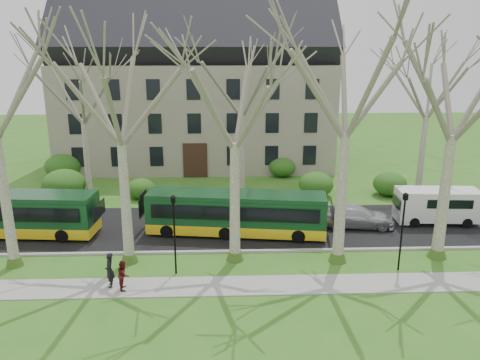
% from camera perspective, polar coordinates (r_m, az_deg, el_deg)
% --- Properties ---
extents(ground, '(120.00, 120.00, 0.00)m').
position_cam_1_polar(ground, '(26.63, 5.58, -10.06)').
color(ground, '#31681D').
rests_on(ground, ground).
extents(sidewalk, '(70.00, 2.00, 0.06)m').
position_cam_1_polar(sidewalk, '(24.42, 6.36, -12.57)').
color(sidewalk, gray).
rests_on(sidewalk, ground).
extents(road, '(80.00, 8.00, 0.06)m').
position_cam_1_polar(road, '(31.61, 4.28, -5.64)').
color(road, black).
rests_on(road, ground).
extents(curb, '(80.00, 0.25, 0.14)m').
position_cam_1_polar(curb, '(27.95, 5.18, -8.59)').
color(curb, '#A5A39E').
rests_on(curb, ground).
extents(building, '(26.50, 12.20, 16.00)m').
position_cam_1_polar(building, '(47.89, -5.28, 11.65)').
color(building, gray).
rests_on(building, ground).
extents(tree_row_verge, '(49.00, 7.00, 14.00)m').
position_cam_1_polar(tree_row_verge, '(24.68, 5.93, 5.01)').
color(tree_row_verge, gray).
rests_on(tree_row_verge, ground).
extents(tree_row_far, '(33.00, 7.00, 12.00)m').
position_cam_1_polar(tree_row_far, '(35.21, 1.34, 6.75)').
color(tree_row_far, gray).
rests_on(tree_row_far, ground).
extents(lamp_row, '(36.22, 0.22, 4.30)m').
position_cam_1_polar(lamp_row, '(24.69, 6.04, -5.71)').
color(lamp_row, black).
rests_on(lamp_row, ground).
extents(hedges, '(30.60, 8.60, 2.00)m').
position_cam_1_polar(hedges, '(39.19, -3.83, 0.19)').
color(hedges, '#295117').
rests_on(hedges, ground).
extents(bus_lead, '(11.51, 3.30, 2.84)m').
position_cam_1_polar(bus_lead, '(33.15, -26.62, -3.66)').
color(bus_lead, '#113D1D').
rests_on(bus_lead, road).
extents(bus_follow, '(11.45, 3.84, 2.81)m').
position_cam_1_polar(bus_follow, '(29.78, -0.46, -4.03)').
color(bus_follow, '#113D1D').
rests_on(bus_follow, road).
extents(sedan, '(5.15, 2.56, 1.44)m').
position_cam_1_polar(sedan, '(32.16, 14.01, -4.28)').
color(sedan, '#B9BABF').
rests_on(sedan, road).
extents(van_a, '(5.51, 2.32, 2.35)m').
position_cam_1_polar(van_a, '(34.34, 22.89, -2.98)').
color(van_a, white).
rests_on(van_a, road).
extents(pedestrian_a, '(0.55, 0.72, 1.79)m').
position_cam_1_polar(pedestrian_a, '(24.55, -15.62, -10.51)').
color(pedestrian_a, black).
rests_on(pedestrian_a, sidewalk).
extents(pedestrian_b, '(0.65, 0.79, 1.50)m').
position_cam_1_polar(pedestrian_b, '(24.22, -14.01, -11.15)').
color(pedestrian_b, '#4E1211').
rests_on(pedestrian_b, sidewalk).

